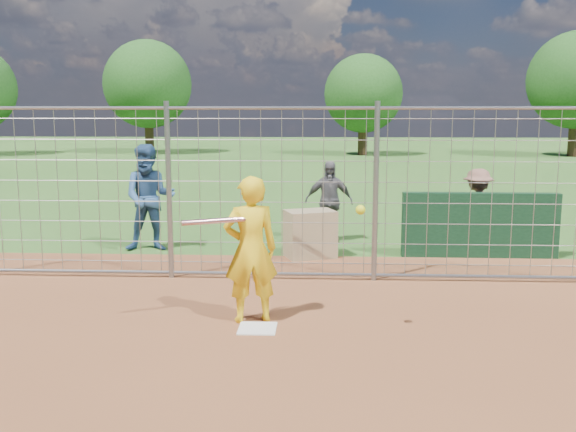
# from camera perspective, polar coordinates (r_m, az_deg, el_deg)

# --- Properties ---
(ground) EXTENTS (100.00, 100.00, 0.00)m
(ground) POSITION_cam_1_polar(r_m,az_deg,el_deg) (7.63, -2.59, -9.54)
(ground) COLOR #2D591E
(ground) RESTS_ON ground
(home_plate) EXTENTS (0.43, 0.43, 0.02)m
(home_plate) POSITION_cam_1_polar(r_m,az_deg,el_deg) (7.44, -2.74, -9.96)
(home_plate) COLOR silver
(home_plate) RESTS_ON ground
(dugout_wall) EXTENTS (2.60, 0.20, 1.10)m
(dugout_wall) POSITION_cam_1_polar(r_m,az_deg,el_deg) (11.28, 16.68, -0.79)
(dugout_wall) COLOR #11381E
(dugout_wall) RESTS_ON ground
(batter) EXTENTS (0.72, 0.56, 1.73)m
(batter) POSITION_cam_1_polar(r_m,az_deg,el_deg) (7.49, -3.33, -3.01)
(batter) COLOR yellow
(batter) RESTS_ON ground
(bystander_a) EXTENTS (1.01, 0.84, 1.88)m
(bystander_a) POSITION_cam_1_polar(r_m,az_deg,el_deg) (11.54, -12.21, 1.59)
(bystander_a) COLOR #294D7C
(bystander_a) RESTS_ON ground
(bystander_b) EXTENTS (0.90, 0.38, 1.53)m
(bystander_b) POSITION_cam_1_polar(r_m,az_deg,el_deg) (12.09, 3.65, 1.31)
(bystander_b) COLOR #56555A
(bystander_b) RESTS_ON ground
(bystander_c) EXTENTS (1.07, 0.87, 1.45)m
(bystander_c) POSITION_cam_1_polar(r_m,az_deg,el_deg) (11.90, 16.46, 0.59)
(bystander_c) COLOR brown
(bystander_c) RESTS_ON ground
(equipment_bin) EXTENTS (0.94, 0.79, 0.80)m
(equipment_bin) POSITION_cam_1_polar(r_m,az_deg,el_deg) (10.84, 1.98, -1.60)
(equipment_bin) COLOR tan
(equipment_bin) RESTS_ON ground
(equipment_in_play) EXTENTS (2.02, 0.54, 0.26)m
(equipment_in_play) POSITION_cam_1_polar(r_m,az_deg,el_deg) (7.12, -3.22, -0.19)
(equipment_in_play) COLOR silver
(equipment_in_play) RESTS_ON ground
(backstop_fence) EXTENTS (9.08, 0.08, 2.60)m
(backstop_fence) POSITION_cam_1_polar(r_m,az_deg,el_deg) (9.29, -1.48, 1.90)
(backstop_fence) COLOR gray
(backstop_fence) RESTS_ON ground
(tree_line) EXTENTS (44.66, 6.72, 6.48)m
(tree_line) POSITION_cam_1_polar(r_m,az_deg,el_deg) (35.41, 6.93, 11.42)
(tree_line) COLOR #3F2B19
(tree_line) RESTS_ON ground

